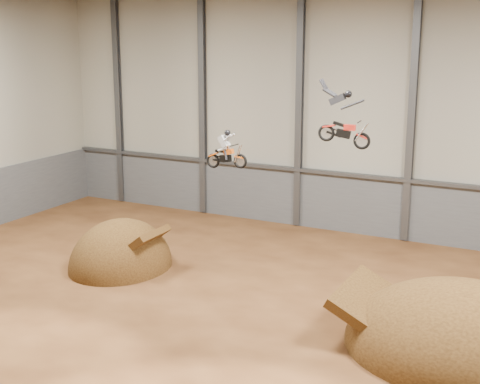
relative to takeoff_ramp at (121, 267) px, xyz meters
name	(u,v)px	position (x,y,z in m)	size (l,w,h in m)	color
floor	(233,328)	(8.46, -3.75, 0.00)	(40.00, 40.00, 0.00)	#462712
back_wall	(354,115)	(8.46, 11.25, 7.00)	(40.00, 0.10, 14.00)	#A4A192
lower_band_back	(350,204)	(8.46, 11.15, 1.75)	(39.80, 0.18, 3.50)	#585B60
steel_rail	(351,175)	(8.46, 11.00, 3.55)	(39.80, 0.35, 0.20)	#47494F
steel_column_0	(118,102)	(-8.21, 11.05, 7.00)	(0.40, 0.36, 13.90)	#47494F
steel_column_1	(203,107)	(-1.54, 11.05, 7.00)	(0.40, 0.36, 13.90)	#47494F
steel_column_2	(299,113)	(5.12, 11.05, 7.00)	(0.40, 0.36, 13.90)	#47494F
steel_column_3	(412,119)	(11.79, 11.05, 7.00)	(0.40, 0.36, 13.90)	#47494F
takeoff_ramp	(121,267)	(0.00, 0.00, 0.00)	(4.96, 5.72, 4.96)	#36200D
landing_ramp	(462,351)	(17.06, -1.60, 0.00)	(8.90, 7.87, 5.13)	#36200D
fmx_rider_a	(227,148)	(6.00, 0.35, 6.59)	(2.10, 0.80, 1.90)	orange
fmx_rider_b	(343,115)	(11.41, 0.39, 8.37)	(2.93, 0.84, 2.52)	red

